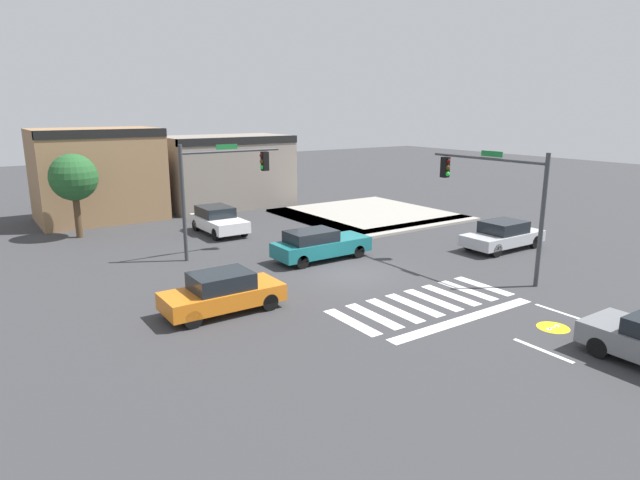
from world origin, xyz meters
TOP-DOWN VIEW (x-y plane):
  - ground_plane at (0.00, 0.00)m, footprint 120.00×120.00m
  - crosswalk_near at (0.00, -4.50)m, footprint 7.27×2.74m
  - bike_detector_marking at (1.84, -8.65)m, footprint 1.05×1.05m
  - curb_corner_northeast at (8.49, 9.42)m, footprint 10.00×10.60m
  - storefront_row at (-1.69, 18.65)m, footprint 17.22×5.45m
  - traffic_signal_northwest at (-3.29, 6.00)m, footprint 5.22×0.32m
  - traffic_signal_southeast at (5.16, -3.34)m, footprint 0.32×5.99m
  - car_orange at (-6.62, -1.16)m, footprint 4.25×1.79m
  - car_teal at (0.07, 2.56)m, footprint 4.77×1.77m
  - car_white at (-1.59, 10.58)m, footprint 1.93×4.27m
  - car_silver at (9.03, -1.08)m, footprint 4.57×1.92m
  - roadside_tree at (-8.50, 14.00)m, footprint 2.58×2.58m

SIDE VIEW (x-z plane):
  - ground_plane at x=0.00m, z-range 0.00..0.00m
  - bike_detector_marking at x=1.84m, z-range 0.00..0.01m
  - crosswalk_near at x=0.00m, z-range 0.00..0.01m
  - curb_corner_northeast at x=8.49m, z-range 0.00..0.15m
  - car_orange at x=-6.62m, z-range 0.00..1.47m
  - car_silver at x=9.03m, z-range 0.01..1.47m
  - car_teal at x=0.07m, z-range 0.01..1.50m
  - car_white at x=-1.59m, z-range 0.02..1.54m
  - storefront_row at x=-1.69m, z-range -0.16..5.70m
  - roadside_tree at x=-8.50m, z-range 1.01..5.70m
  - traffic_signal_southeast at x=5.16m, z-range 1.08..6.50m
  - traffic_signal_northwest at x=-3.29m, z-range 1.08..6.56m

